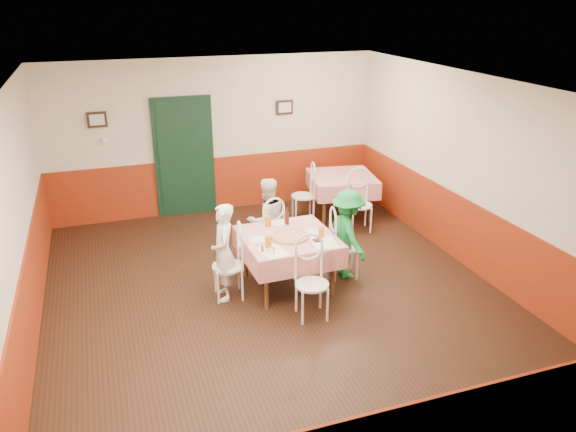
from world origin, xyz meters
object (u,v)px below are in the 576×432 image
object	(u,v)px
glass_b	(321,232)
diner_right	(348,234)
chair_near	(312,285)
chair_second_b	(360,205)
chair_left	(228,266)
chair_right	(344,247)
wallet	(317,240)
chair_second_a	(303,196)
chair_far	(268,233)
glass_a	(268,242)
second_table	(342,195)
pizza	(290,236)
diner_left	(224,252)
glass_c	(268,221)
main_table	(288,261)
beer_bottle	(287,217)
diner_far	(267,220)

from	to	relation	value
glass_b	diner_right	world-z (taller)	diner_right
chair_near	chair_second_b	bearing A→B (deg)	58.42
chair_left	chair_right	xyz separation A→B (m)	(1.70, 0.04, 0.00)
wallet	chair_second_a	bearing A→B (deg)	72.07
wallet	chair_second_b	bearing A→B (deg)	48.28
chair_second_b	wallet	world-z (taller)	chair_second_b
chair_far	glass_a	size ratio (longest dim) A/B	5.85
second_table	diner_right	distance (m)	2.40
second_table	chair_second_a	world-z (taller)	chair_second_a
chair_right	pizza	distance (m)	0.91
pizza	diner_left	world-z (taller)	diner_left
chair_left	chair_far	bearing A→B (deg)	141.83
chair_far	glass_a	world-z (taller)	glass_a
second_table	glass_a	world-z (taller)	glass_a
chair_second_a	diner_right	bearing A→B (deg)	5.60
second_table	glass_a	bearing A→B (deg)	-130.89
chair_left	glass_c	bearing A→B (deg)	127.58
chair_near	wallet	xyz separation A→B (m)	(0.29, 0.56, 0.32)
pizza	diner_left	distance (m)	0.91
diner_right	chair_far	bearing A→B (deg)	44.80
chair_right	chair_near	distance (m)	1.20
main_table	diner_left	bearing A→B (deg)	-178.49
chair_near	glass_c	bearing A→B (deg)	103.61
beer_bottle	wallet	bearing A→B (deg)	-73.27
chair_near	diner_far	xyz separation A→B (m)	(-0.05, 1.75, 0.20)
main_table	diner_right	world-z (taller)	diner_right
glass_b	glass_c	bearing A→B (deg)	132.64
chair_left	diner_right	size ratio (longest dim) A/B	0.69
glass_a	diner_far	world-z (taller)	diner_far
diner_right	pizza	bearing A→B (deg)	91.96
glass_c	diner_far	distance (m)	0.53
main_table	glass_c	xyz separation A→B (m)	(-0.15, 0.42, 0.46)
chair_second_a	beer_bottle	size ratio (longest dim) A/B	3.86
pizza	diner_left	size ratio (longest dim) A/B	0.37
chair_second_b	beer_bottle	bearing A→B (deg)	-137.39
second_table	chair_second_b	world-z (taller)	chair_second_b
glass_c	chair_left	bearing A→B (deg)	-147.74
second_table	chair_second_b	bearing A→B (deg)	-90.00
chair_far	chair_near	world-z (taller)	same
chair_left	chair_second_b	bearing A→B (deg)	124.81
wallet	glass_a	bearing A→B (deg)	177.71
chair_second_a	glass_b	xyz separation A→B (m)	(-0.65, -2.41, 0.38)
chair_near	chair_second_b	world-z (taller)	same
second_table	chair_right	distance (m)	2.40
chair_second_a	diner_right	world-z (taller)	diner_right
main_table	pizza	xyz separation A→B (m)	(0.00, -0.06, 0.40)
diner_left	second_table	bearing A→B (deg)	138.87
second_table	chair_left	bearing A→B (deg)	-139.70
main_table	chair_second_b	world-z (taller)	chair_second_b
chair_far	beer_bottle	size ratio (longest dim) A/B	3.86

